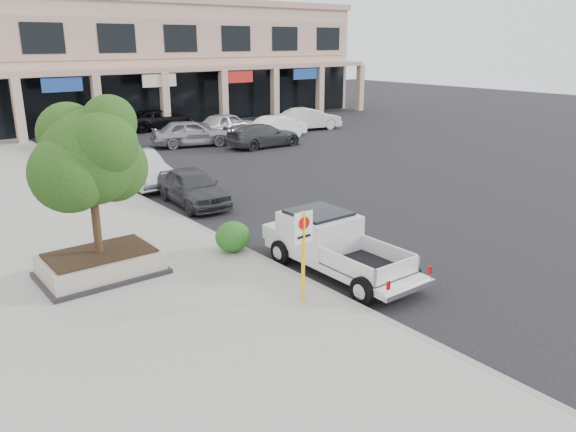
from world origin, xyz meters
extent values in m
plane|color=black|center=(0.00, 0.00, 0.00)|extent=(120.00, 120.00, 0.00)
cube|color=gray|center=(-5.50, 6.00, 0.07)|extent=(8.00, 52.00, 0.15)
cube|color=gray|center=(-1.55, 6.00, 0.07)|extent=(0.20, 52.00, 0.15)
cube|color=tan|center=(8.00, 34.00, 4.50)|extent=(40.00, 10.00, 9.00)
cube|color=tan|center=(8.00, 34.00, 9.25)|extent=(40.40, 10.40, 0.50)
cube|color=tan|center=(8.00, 27.90, 4.30)|extent=(40.00, 2.20, 0.35)
cube|color=tan|center=(28.00, 27.05, 2.10)|extent=(0.55, 0.55, 4.20)
cube|color=black|center=(8.00, 28.95, 2.00)|extent=(39.20, 0.08, 3.90)
cube|color=black|center=(-5.80, 3.18, 0.21)|extent=(3.20, 2.20, 0.12)
cube|color=gray|center=(-5.80, 3.18, 0.52)|extent=(3.00, 2.00, 0.50)
cube|color=black|center=(-5.80, 3.18, 0.80)|extent=(2.70, 1.70, 0.06)
cylinder|color=#331E13|center=(-5.80, 3.18, 1.93)|extent=(0.22, 0.22, 2.20)
sphere|color=black|center=(-5.80, 3.18, 3.43)|extent=(2.50, 2.50, 2.50)
sphere|color=black|center=(-5.10, 3.48, 3.03)|extent=(1.90, 1.90, 1.90)
sphere|color=black|center=(-6.10, 3.68, 4.03)|extent=(1.60, 1.60, 1.60)
cylinder|color=yellow|center=(-2.43, -1.44, 1.30)|extent=(0.09, 0.09, 2.30)
cube|color=white|center=(-2.43, -1.44, 2.05)|extent=(0.55, 0.03, 0.78)
cylinder|color=red|center=(-2.43, -1.47, 2.17)|extent=(0.32, 0.02, 0.32)
ellipsoid|color=#154C16|center=(-1.95, 2.50, 0.62)|extent=(1.10, 0.99, 0.93)
imported|color=#303235|center=(-0.14, 8.26, 0.73)|extent=(2.08, 4.43, 1.46)
imported|color=#AFB1B8|center=(-0.50, 12.54, 0.78)|extent=(1.80, 4.76, 1.55)
imported|color=silver|center=(-0.03, 19.52, 0.67)|extent=(2.00, 4.66, 1.34)
imported|color=black|center=(0.01, 22.39, 0.72)|extent=(2.63, 5.28, 1.44)
imported|color=gray|center=(6.20, 20.01, 0.83)|extent=(5.22, 3.26, 1.66)
imported|color=white|center=(12.24, 18.97, 0.76)|extent=(4.88, 2.78, 1.52)
imported|color=#313336|center=(9.65, 17.01, 0.71)|extent=(4.93, 2.09, 1.42)
imported|color=black|center=(7.80, 27.64, 0.74)|extent=(5.36, 2.53, 1.48)
imported|color=#A4A5AB|center=(10.15, 22.13, 0.80)|extent=(4.97, 2.78, 1.60)
imported|color=silver|center=(16.36, 20.67, 0.80)|extent=(5.06, 2.49, 1.60)
camera|label=1|loc=(-10.54, -11.21, 6.31)|focal=35.00mm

